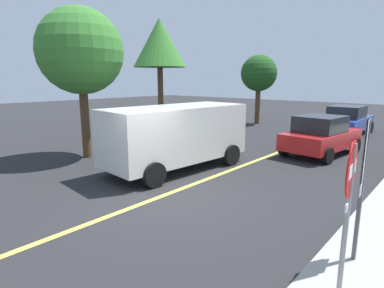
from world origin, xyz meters
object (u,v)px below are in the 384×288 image
Objects in this scene: stop_sign at (349,196)px; tree_right_verge at (259,74)px; car_red_far_lane at (321,135)px; tree_left_verge at (160,44)px; car_blue_mid_road at (347,120)px; speed_limit_sign at (364,166)px; white_van at (176,134)px; tree_centre_verge at (80,52)px.

tree_right_verge is at bearing 33.14° from stop_sign.
tree_left_verge reaches higher than car_red_far_lane.
tree_left_verge is at bearing 126.82° from car_blue_mid_road.
car_red_far_lane is 0.85× the size of tree_right_verge.
car_red_far_lane is (7.83, 3.32, -0.94)m from speed_limit_sign.
tree_right_verge reaches higher than car_red_far_lane.
white_van is 0.82× the size of tree_left_verge.
tree_centre_verge is at bearing 83.43° from speed_limit_sign.
car_blue_mid_road is 0.93× the size of tree_right_verge.
car_blue_mid_road is (13.85, 3.94, -0.94)m from speed_limit_sign.
tree_right_verge reaches higher than car_blue_mid_road.
car_blue_mid_road is 14.54m from tree_centre_verge.
speed_limit_sign is 0.62× the size of car_red_far_lane.
tree_right_verge is (7.09, -2.43, -1.61)m from tree_left_verge.
speed_limit_sign is at bearing -164.11° from car_blue_mid_road.
car_red_far_lane is at bearing -174.07° from car_blue_mid_road.
car_red_far_lane is at bearing 20.90° from stop_sign.
stop_sign is at bearing -102.32° from tree_centre_verge.
tree_centre_verge is (2.26, 10.36, 2.53)m from stop_sign.
speed_limit_sign is at bearing -157.05° from car_red_far_lane.
car_blue_mid_road is 0.68× the size of tree_left_verge.
car_red_far_lane is at bearing 22.95° from speed_limit_sign.
car_blue_mid_road is at bearing 15.89° from speed_limit_sign.
speed_limit_sign reaches higher than white_van.
speed_limit_sign is at bearing -120.65° from tree_left_verge.
tree_left_verge is 1.12× the size of tree_centre_verge.
tree_centre_verge is (-1.12, 3.94, 2.86)m from white_van.
car_blue_mid_road is at bearing -11.75° from white_van.
car_blue_mid_road is at bearing 15.10° from stop_sign.
stop_sign is at bearing -164.90° from car_blue_mid_road.
stop_sign is 0.36× the size of tree_left_verge.
tree_left_verge reaches higher than stop_sign.
car_blue_mid_road is 11.54m from tree_left_verge.
stop_sign is 18.72m from tree_right_verge.
stop_sign is at bearing -117.79° from white_van.
tree_right_verge reaches higher than white_van.
tree_left_verge is 6.70m from tree_centre_verge.
speed_limit_sign is 10.61m from tree_centre_verge.
speed_limit_sign is 0.53× the size of tree_right_verge.
tree_right_verge is (13.33, -0.18, -0.64)m from tree_centre_verge.
tree_centre_verge is at bearing 77.68° from stop_sign.
stop_sign is at bearing -123.99° from tree_left_verge.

